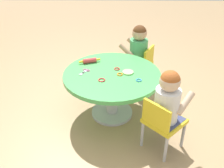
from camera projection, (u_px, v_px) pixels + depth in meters
ground_plane at (112, 113)px, 2.80m from camera, size 10.00×10.00×0.00m
craft_table at (112, 82)px, 2.59m from camera, size 0.97×0.97×0.50m
child_chair_left at (162, 122)px, 2.20m from camera, size 0.42×0.42×0.54m
seated_child_left at (168, 98)px, 2.11m from camera, size 0.43×0.44×0.51m
child_chair_right at (140, 64)px, 3.12m from camera, size 0.40×0.40×0.54m
seated_child_right at (138, 47)px, 3.02m from camera, size 0.40×0.43×0.51m
rolling_pin at (90, 61)px, 2.72m from camera, size 0.09×0.23×0.05m
craft_scissors at (85, 71)px, 2.56m from camera, size 0.14×0.11×0.01m
playdough_blob_0 at (128, 72)px, 2.54m from camera, size 0.11×0.11×0.01m
cookie_cutter_0 at (102, 80)px, 2.41m from camera, size 0.07×0.07×0.01m
cookie_cutter_1 at (117, 69)px, 2.60m from camera, size 0.06×0.06×0.01m
cookie_cutter_2 at (120, 74)px, 2.51m from camera, size 0.06×0.06×0.01m
cookie_cutter_3 at (139, 80)px, 2.41m from camera, size 0.06×0.06×0.01m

